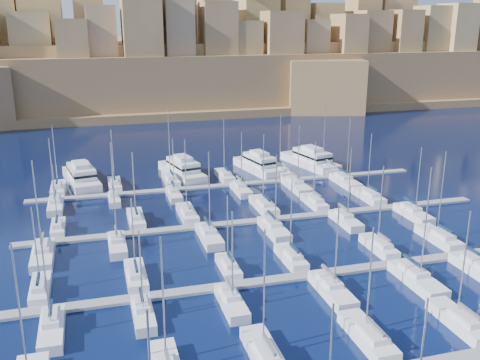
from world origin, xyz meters
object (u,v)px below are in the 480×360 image
object	(u,v)px
sailboat_2	(265,354)
motor_yacht_c	(258,164)
motor_yacht_a	(81,176)
motor_yacht_d	(311,159)
motor_yacht_b	(182,169)
sailboat_4	(460,321)

from	to	relation	value
sailboat_2	motor_yacht_c	xyz separation A→B (m)	(21.48, 69.68, 0.97)
sailboat_2	motor_yacht_a	bearing A→B (deg)	104.63
sailboat_2	motor_yacht_d	distance (m)	78.93
motor_yacht_b	motor_yacht_d	xyz separation A→B (m)	(31.55, 0.44, 0.00)
motor_yacht_a	motor_yacht_c	bearing A→B (deg)	-1.39
sailboat_2	motor_yacht_d	size ratio (longest dim) A/B	0.78
motor_yacht_a	motor_yacht_b	xyz separation A→B (m)	(22.03, -0.41, -0.00)
motor_yacht_b	motor_yacht_c	world-z (taller)	same
motor_yacht_a	sailboat_2	bearing A→B (deg)	-75.37
motor_yacht_a	motor_yacht_d	xyz separation A→B (m)	(53.57, 0.03, -0.00)
sailboat_2	motor_yacht_c	size ratio (longest dim) A/B	0.88
sailboat_4	motor_yacht_c	world-z (taller)	sailboat_4
sailboat_2	motor_yacht_c	world-z (taller)	sailboat_2
motor_yacht_a	motor_yacht_c	distance (m)	39.94
sailboat_4	motor_yacht_c	size ratio (longest dim) A/B	0.86
motor_yacht_b	motor_yacht_d	bearing A→B (deg)	0.80
motor_yacht_c	motor_yacht_b	bearing A→B (deg)	178.21
motor_yacht_c	motor_yacht_d	xyz separation A→B (m)	(13.65, 1.00, -0.00)
sailboat_2	motor_yacht_c	distance (m)	72.92
motor_yacht_a	motor_yacht_b	size ratio (longest dim) A/B	1.05
motor_yacht_b	motor_yacht_d	world-z (taller)	same
motor_yacht_a	motor_yacht_c	xyz separation A→B (m)	(39.93, -0.97, 0.00)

